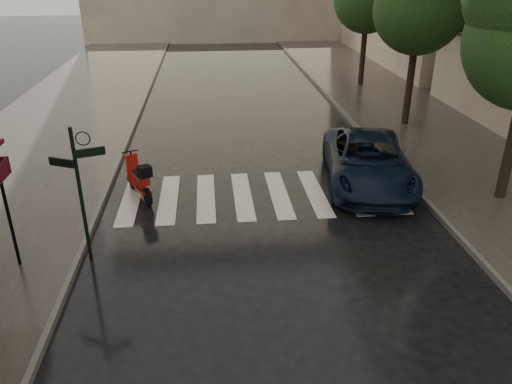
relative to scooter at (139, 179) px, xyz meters
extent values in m
plane|color=black|center=(0.43, -6.18, -0.55)|extent=(120.00, 120.00, 0.00)
cube|color=#38332D|center=(-4.07, 5.82, -0.49)|extent=(6.00, 60.00, 0.12)
cube|color=#38332D|center=(10.68, 5.82, -0.49)|extent=(5.50, 60.00, 0.12)
cube|color=#595651|center=(-1.02, 5.82, -0.48)|extent=(0.12, 60.00, 0.16)
cube|color=#595651|center=(7.88, 5.82, -0.48)|extent=(0.12, 60.00, 0.16)
cube|color=silver|center=(-0.27, -0.18, -0.55)|extent=(0.50, 3.20, 0.01)
cube|color=silver|center=(0.78, -0.18, -0.55)|extent=(0.50, 3.20, 0.01)
cube|color=silver|center=(1.83, -0.18, -0.55)|extent=(0.50, 3.20, 0.01)
cube|color=silver|center=(2.88, -0.18, -0.55)|extent=(0.50, 3.20, 0.01)
cube|color=silver|center=(3.93, -0.18, -0.55)|extent=(0.50, 3.20, 0.01)
cube|color=silver|center=(4.98, -0.18, -0.55)|extent=(0.50, 3.20, 0.01)
cube|color=silver|center=(6.03, -0.18, -0.55)|extent=(0.50, 3.20, 0.01)
cube|color=silver|center=(7.08, -0.18, -0.55)|extent=(0.50, 3.20, 0.01)
cylinder|color=black|center=(-2.22, -3.43, 0.74)|extent=(0.07, 0.07, 2.35)
cylinder|color=black|center=(-0.77, -3.18, 1.00)|extent=(0.08, 0.08, 3.10)
cube|color=black|center=(-0.47, -3.18, 2.00)|extent=(0.62, 0.26, 0.18)
cube|color=black|center=(-1.05, -3.18, 1.80)|extent=(0.56, 0.29, 0.18)
cylinder|color=black|center=(9.93, 5.82, 1.81)|extent=(0.28, 0.28, 4.48)
sphere|color=black|center=(9.93, 5.82, 3.97)|extent=(3.40, 3.40, 3.40)
cylinder|color=black|center=(10.13, 12.82, 1.75)|extent=(0.28, 0.28, 4.37)
cylinder|color=black|center=(0.25, -0.53, -0.30)|extent=(0.31, 0.50, 0.50)
cylinder|color=black|center=(-0.31, 0.65, -0.30)|extent=(0.31, 0.50, 0.50)
cube|color=#9A160E|center=(-0.04, 0.08, -0.22)|extent=(0.84, 1.36, 0.10)
cube|color=#9A160E|center=(0.07, -0.15, 0.10)|extent=(0.53, 0.65, 0.29)
cube|color=#9A160E|center=(-0.24, 0.51, 0.18)|extent=(0.36, 0.26, 0.78)
cylinder|color=black|center=(-0.28, 0.60, 0.62)|extent=(0.45, 0.24, 0.04)
cube|color=black|center=(0.24, -0.50, 0.44)|extent=(0.44, 0.43, 0.29)
imported|color=black|center=(6.66, 0.36, 0.17)|extent=(3.18, 5.48, 1.44)
camera|label=1|loc=(2.01, -13.07, 5.56)|focal=35.00mm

